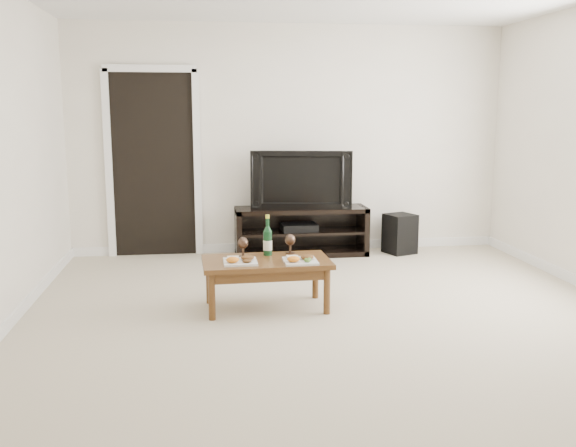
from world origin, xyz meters
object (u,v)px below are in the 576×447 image
Objects in this scene: media_console at (301,231)px; coffee_table at (266,284)px; subwoofer at (400,234)px; television at (301,179)px.

coffee_table is (-0.59, -1.94, -0.07)m from media_console.
subwoofer is 2.57m from coffee_table.
television is at bearing 72.98° from coffee_table.
coffee_table is at bearing -153.11° from subwoofer.
media_console is at bearing 156.70° from subwoofer.
television is 1.07× the size of coffee_table.
coffee_table is (-0.59, -1.94, -0.66)m from television.
subwoofer is at bearing 6.74° from television.
television is 1.32m from subwoofer.
subwoofer is at bearing -2.99° from media_console.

